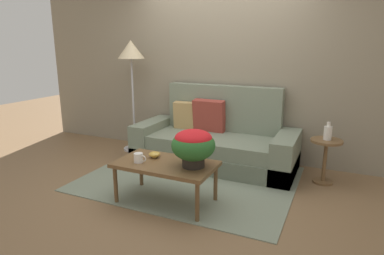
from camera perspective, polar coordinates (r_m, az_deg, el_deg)
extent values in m
plane|color=brown|center=(4.05, -1.44, -9.69)|extent=(14.00, 14.00, 0.00)
cube|color=gray|center=(4.90, 5.28, 11.94)|extent=(6.40, 0.12, 2.90)
cube|color=gray|center=(4.19, -0.39, -8.76)|extent=(2.52, 1.95, 0.01)
cube|color=#626B59|center=(4.61, 3.73, -5.14)|extent=(2.20, 0.90, 0.23)
cube|color=slate|center=(4.52, 3.67, -2.71)|extent=(1.68, 0.81, 0.19)
cube|color=slate|center=(4.80, 5.41, 2.14)|extent=(1.68, 0.16, 0.86)
cube|color=slate|center=(4.97, -6.73, -1.89)|extent=(0.26, 0.90, 0.54)
cube|color=slate|center=(4.33, 15.88, -4.79)|extent=(0.26, 0.90, 0.54)
cube|color=tan|center=(4.86, -0.81, 2.08)|extent=(0.41, 0.18, 0.40)
cube|color=#93382D|center=(4.72, 2.96, 2.04)|extent=(0.46, 0.20, 0.47)
cylinder|color=brown|center=(3.61, -13.04, -9.64)|extent=(0.04, 0.04, 0.40)
cylinder|color=brown|center=(3.17, 0.92, -12.77)|extent=(0.04, 0.04, 0.40)
cylinder|color=brown|center=(3.97, -8.78, -7.19)|extent=(0.04, 0.04, 0.40)
cylinder|color=brown|center=(3.57, 4.09, -9.55)|extent=(0.04, 0.04, 0.40)
cube|color=brown|center=(3.47, -4.59, -6.35)|extent=(1.04, 0.59, 0.04)
cylinder|color=brown|center=(4.38, 21.60, -8.64)|extent=(0.24, 0.24, 0.03)
cylinder|color=brown|center=(4.29, 21.91, -5.48)|extent=(0.04, 0.04, 0.49)
cylinder|color=brown|center=(4.22, 22.23, -2.16)|extent=(0.37, 0.37, 0.03)
cylinder|color=#B2B2B7|center=(5.39, -9.77, -3.58)|extent=(0.36, 0.36, 0.03)
cylinder|color=#B2B2B7|center=(5.22, -10.10, 3.93)|extent=(0.03, 0.03, 1.40)
cone|color=#C6B289|center=(5.14, -10.51, 13.13)|extent=(0.40, 0.40, 0.27)
cylinder|color=black|center=(3.32, 0.23, -5.74)|extent=(0.23, 0.23, 0.12)
ellipsoid|color=#286028|center=(3.27, 0.24, -3.11)|extent=(0.44, 0.44, 0.30)
ellipsoid|color=red|center=(3.25, 0.24, -1.84)|extent=(0.37, 0.37, 0.16)
cylinder|color=white|center=(3.49, -9.22, -5.18)|extent=(0.09, 0.09, 0.10)
torus|color=white|center=(3.45, -8.40, -5.33)|extent=(0.07, 0.01, 0.07)
cylinder|color=gold|center=(3.62, -6.48, -5.01)|extent=(0.05, 0.05, 0.02)
ellipsoid|color=gold|center=(3.61, -6.50, -4.61)|extent=(0.13, 0.13, 0.06)
cylinder|color=silver|center=(4.20, 22.38, -0.90)|extent=(0.09, 0.09, 0.16)
cylinder|color=silver|center=(4.17, 22.52, 0.52)|extent=(0.04, 0.04, 0.05)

